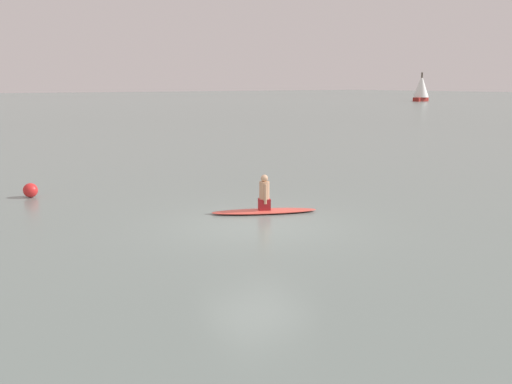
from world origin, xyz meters
TOP-DOWN VIEW (x-y plane):
  - ground_plane at (0.00, 0.00)m, footprint 400.00×400.00m
  - surfboard at (-0.99, 0.95)m, footprint 1.88×2.92m
  - person_paddler at (-0.99, 0.95)m, footprint 0.41×0.41m
  - sailboat_distant at (-60.66, 81.64)m, footprint 3.54×4.39m
  - buoy_marker at (-7.00, -3.82)m, footprint 0.45×0.45m

SIDE VIEW (x-z plane):
  - ground_plane at x=0.00m, z-range 0.00..0.00m
  - surfboard at x=-0.99m, z-range 0.00..0.10m
  - buoy_marker at x=-7.00m, z-range 0.00..0.45m
  - person_paddler at x=-0.99m, z-range 0.05..1.03m
  - sailboat_distant at x=-60.66m, z-range -0.14..5.34m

